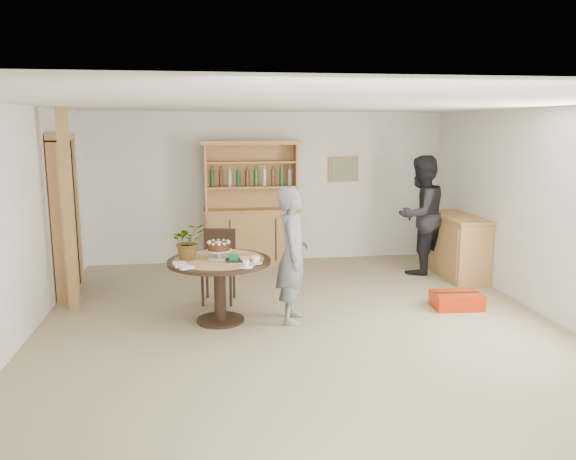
% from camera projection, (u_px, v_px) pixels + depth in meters
% --- Properties ---
extents(ground, '(7.00, 7.00, 0.00)m').
position_uv_depth(ground, '(303.00, 332.00, 6.28)').
color(ground, tan).
rests_on(ground, ground).
extents(room_shell, '(6.04, 7.04, 2.52)m').
position_uv_depth(room_shell, '(304.00, 177.00, 5.97)').
color(room_shell, white).
rests_on(room_shell, ground).
extents(doorway, '(0.13, 1.10, 2.18)m').
position_uv_depth(doorway, '(65.00, 213.00, 7.60)').
color(doorway, black).
rests_on(doorway, ground).
extents(pine_post, '(0.12, 0.12, 2.50)m').
position_uv_depth(pine_post, '(68.00, 211.00, 6.83)').
color(pine_post, tan).
rests_on(pine_post, ground).
extents(hutch, '(1.62, 0.54, 2.04)m').
position_uv_depth(hutch, '(252.00, 223.00, 9.26)').
color(hutch, tan).
rests_on(hutch, ground).
extents(sideboard, '(0.54, 1.26, 0.94)m').
position_uv_depth(sideboard, '(458.00, 246.00, 8.53)').
color(sideboard, tan).
rests_on(sideboard, ground).
extents(dining_table, '(1.20, 1.20, 0.76)m').
position_uv_depth(dining_table, '(220.00, 272.00, 6.53)').
color(dining_table, black).
rests_on(dining_table, ground).
extents(dining_chair, '(0.48, 0.48, 0.95)m').
position_uv_depth(dining_chair, '(219.00, 261.00, 7.35)').
color(dining_chair, black).
rests_on(dining_chair, ground).
extents(birthday_cake, '(0.30, 0.30, 0.20)m').
position_uv_depth(birthday_cake, '(219.00, 248.00, 6.53)').
color(birthday_cake, white).
rests_on(birthday_cake, dining_table).
extents(flower_vase, '(0.47, 0.44, 0.42)m').
position_uv_depth(flower_vase, '(188.00, 241.00, 6.46)').
color(flower_vase, '#3F7233').
rests_on(flower_vase, dining_table).
extents(gift_tray, '(0.30, 0.20, 0.08)m').
position_uv_depth(gift_tray, '(238.00, 258.00, 6.41)').
color(gift_tray, black).
rests_on(gift_tray, dining_table).
extents(coffee_cup_a, '(0.15, 0.15, 0.09)m').
position_uv_depth(coffee_cup_a, '(256.00, 260.00, 6.28)').
color(coffee_cup_a, white).
rests_on(coffee_cup_a, dining_table).
extents(coffee_cup_b, '(0.15, 0.15, 0.08)m').
position_uv_depth(coffee_cup_b, '(246.00, 264.00, 6.10)').
color(coffee_cup_b, white).
rests_on(coffee_cup_b, dining_table).
extents(napkins, '(0.24, 0.33, 0.03)m').
position_uv_depth(napkins, '(182.00, 265.00, 6.14)').
color(napkins, white).
rests_on(napkins, dining_table).
extents(teen_boy, '(0.51, 0.66, 1.60)m').
position_uv_depth(teen_boy, '(293.00, 255.00, 6.52)').
color(teen_boy, slate).
rests_on(teen_boy, ground).
extents(adult_person, '(1.12, 1.04, 1.83)m').
position_uv_depth(adult_person, '(421.00, 215.00, 8.67)').
color(adult_person, black).
rests_on(adult_person, ground).
extents(red_suitcase, '(0.62, 0.43, 0.21)m').
position_uv_depth(red_suitcase, '(457.00, 300.00, 7.11)').
color(red_suitcase, '#BD2B09').
rests_on(red_suitcase, ground).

